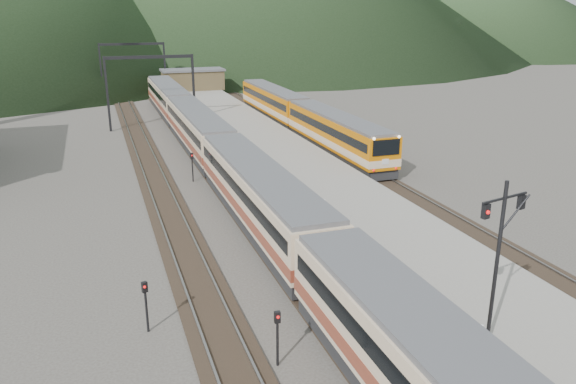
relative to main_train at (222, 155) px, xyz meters
name	(u,v)px	position (x,y,z in m)	size (l,w,h in m)	color
track_main	(205,158)	(0.00, 7.16, -1.98)	(2.60, 200.00, 0.23)	black
track_far	(148,162)	(-5.00, 7.16, -1.98)	(2.60, 200.00, 0.23)	black
track_second	(324,148)	(11.50, 7.16, -1.98)	(2.60, 200.00, 0.23)	black
platform	(272,153)	(5.60, 5.16, -1.55)	(8.00, 100.00, 1.00)	gray
gantry_near	(150,78)	(-2.85, 22.16, 3.54)	(9.55, 0.25, 8.00)	black
gantry_far	(133,59)	(-2.85, 47.16, 3.54)	(9.55, 0.25, 8.00)	black
station_shed	(193,79)	(5.60, 45.16, 0.52)	(9.40, 4.40, 3.10)	brown
main_train	(222,155)	(0.00, 0.00, 0.00)	(2.98, 81.68, 3.64)	beige
second_train	(300,117)	(11.50, 13.73, -0.16)	(2.73, 37.17, 3.33)	#C76904
signal_mast	(499,249)	(3.77, -26.89, 2.84)	(2.16, 0.62, 6.33)	black
short_signal_a	(277,331)	(-3.36, -24.14, -0.59)	(0.22, 0.17, 2.27)	black
short_signal_b	(192,163)	(-2.26, 0.40, -0.59)	(0.23, 0.17, 2.27)	black
short_signal_c	(146,300)	(-7.71, -20.18, -0.59)	(0.26, 0.22, 2.27)	black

